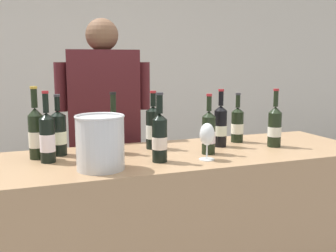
{
  "coord_description": "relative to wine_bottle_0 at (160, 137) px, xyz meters",
  "views": [
    {
      "loc": [
        -0.73,
        -1.92,
        1.4
      ],
      "look_at": [
        -0.03,
        0.0,
        1.07
      ],
      "focal_mm": 42.51,
      "sensor_mm": 36.0,
      "label": 1
    }
  ],
  "objects": [
    {
      "name": "wall_back",
      "position": [
        0.12,
        2.74,
        0.35
      ],
      "size": [
        8.0,
        0.1,
        2.8
      ],
      "primitive_type": "cube",
      "color": "beige",
      "rests_on": "ground_plane"
    },
    {
      "name": "counter",
      "position": [
        0.12,
        0.14,
        -0.58
      ],
      "size": [
        2.16,
        0.69,
        0.92
      ],
      "primitive_type": "cube",
      "color": "#9E7A56",
      "rests_on": "ground_plane"
    },
    {
      "name": "wine_bottle_0",
      "position": [
        0.0,
        0.0,
        0.0
      ],
      "size": [
        0.07,
        0.07,
        0.34
      ],
      "color": "black",
      "rests_on": "counter"
    },
    {
      "name": "wine_bottle_1",
      "position": [
        0.44,
        0.21,
        -0.0
      ],
      "size": [
        0.07,
        0.07,
        0.33
      ],
      "color": "black",
      "rests_on": "counter"
    },
    {
      "name": "wine_bottle_2",
      "position": [
        0.3,
        0.07,
        -0.01
      ],
      "size": [
        0.07,
        0.07,
        0.32
      ],
      "color": "black",
      "rests_on": "counter"
    },
    {
      "name": "wine_bottle_3",
      "position": [
        -0.56,
        0.27,
        0.01
      ],
      "size": [
        0.07,
        0.07,
        0.36
      ],
      "color": "black",
      "rests_on": "counter"
    },
    {
      "name": "wine_bottle_4",
      "position": [
        -0.45,
        0.31,
        -0.01
      ],
      "size": [
        0.08,
        0.08,
        0.32
      ],
      "color": "black",
      "rests_on": "counter"
    },
    {
      "name": "wine_bottle_5",
      "position": [
        -0.51,
        0.18,
        -0.0
      ],
      "size": [
        0.07,
        0.07,
        0.35
      ],
      "color": "black",
      "rests_on": "counter"
    },
    {
      "name": "wine_bottle_6",
      "position": [
        0.6,
        0.3,
        -0.02
      ],
      "size": [
        0.07,
        0.07,
        0.3
      ],
      "color": "black",
      "rests_on": "counter"
    },
    {
      "name": "wine_bottle_7",
      "position": [
        0.06,
        0.3,
        -0.0
      ],
      "size": [
        0.08,
        0.08,
        0.32
      ],
      "color": "black",
      "rests_on": "counter"
    },
    {
      "name": "wine_bottle_8",
      "position": [
        0.73,
        0.11,
        -0.01
      ],
      "size": [
        0.08,
        0.08,
        0.33
      ],
      "color": "black",
      "rests_on": "counter"
    },
    {
      "name": "wine_bottle_9",
      "position": [
        -0.17,
        0.26,
        -0.0
      ],
      "size": [
        0.08,
        0.08,
        0.33
      ],
      "color": "black",
      "rests_on": "counter"
    },
    {
      "name": "wine_glass",
      "position": [
        0.23,
        -0.04,
        -0.0
      ],
      "size": [
        0.08,
        0.08,
        0.18
      ],
      "color": "silver",
      "rests_on": "counter"
    },
    {
      "name": "ice_bucket",
      "position": [
        -0.29,
        -0.04,
        0.0
      ],
      "size": [
        0.22,
        0.22,
        0.25
      ],
      "color": "silver",
      "rests_on": "counter"
    },
    {
      "name": "person_server",
      "position": [
        -0.12,
        0.76,
        -0.23
      ],
      "size": [
        0.6,
        0.3,
        1.67
      ],
      "color": "black",
      "rests_on": "ground_plane"
    }
  ]
}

